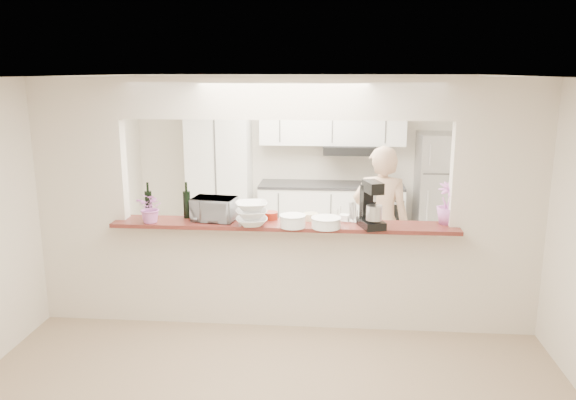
# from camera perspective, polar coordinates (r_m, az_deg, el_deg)

# --- Properties ---
(floor) EXTENTS (6.00, 6.00, 0.00)m
(floor) POSITION_cam_1_polar(r_m,az_deg,el_deg) (5.97, -0.38, -12.35)
(floor) COLOR tan
(floor) RESTS_ON ground
(tile_overlay) EXTENTS (5.00, 2.90, 0.01)m
(tile_overlay) POSITION_cam_1_polar(r_m,az_deg,el_deg) (7.39, 0.71, -7.17)
(tile_overlay) COLOR silver
(tile_overlay) RESTS_ON floor
(partition) EXTENTS (5.00, 0.15, 2.50)m
(partition) POSITION_cam_1_polar(r_m,az_deg,el_deg) (5.50, -0.40, 1.76)
(partition) COLOR silver
(partition) RESTS_ON floor
(bar_counter) EXTENTS (3.40, 0.38, 1.09)m
(bar_counter) POSITION_cam_1_polar(r_m,az_deg,el_deg) (5.74, -0.39, -7.17)
(bar_counter) COLOR silver
(bar_counter) RESTS_ON floor
(kitchen_cabinets) EXTENTS (3.15, 0.62, 2.25)m
(kitchen_cabinets) POSITION_cam_1_polar(r_m,az_deg,el_deg) (8.27, 0.02, 2.00)
(kitchen_cabinets) COLOR silver
(kitchen_cabinets) RESTS_ON floor
(refrigerator) EXTENTS (0.75, 0.70, 1.70)m
(refrigerator) POSITION_cam_1_polar(r_m,az_deg,el_deg) (8.35, 15.46, 0.75)
(refrigerator) COLOR #A4A4A9
(refrigerator) RESTS_ON floor
(flower_left) EXTENTS (0.34, 0.32, 0.30)m
(flower_left) POSITION_cam_1_polar(r_m,az_deg,el_deg) (5.67, -13.74, -0.76)
(flower_left) COLOR pink
(flower_left) RESTS_ON bar_counter
(wine_bottle_a) EXTENTS (0.07, 0.07, 0.36)m
(wine_bottle_a) POSITION_cam_1_polar(r_m,az_deg,el_deg) (5.91, -13.99, -0.34)
(wine_bottle_a) COLOR black
(wine_bottle_a) RESTS_ON bar_counter
(wine_bottle_b) EXTENTS (0.07, 0.07, 0.37)m
(wine_bottle_b) POSITION_cam_1_polar(r_m,az_deg,el_deg) (5.79, -10.24, -0.38)
(wine_bottle_b) COLOR black
(wine_bottle_b) RESTS_ON bar_counter
(toaster_oven) EXTENTS (0.46, 0.34, 0.23)m
(toaster_oven) POSITION_cam_1_polar(r_m,az_deg,el_deg) (5.64, -7.51, -0.92)
(toaster_oven) COLOR #A0A0A5
(toaster_oven) RESTS_ON bar_counter
(serving_bowls) EXTENTS (0.36, 0.36, 0.23)m
(serving_bowls) POSITION_cam_1_polar(r_m,az_deg,el_deg) (5.43, -3.72, -1.44)
(serving_bowls) COLOR white
(serving_bowls) RESTS_ON bar_counter
(plate_stack_a) EXTENTS (0.25, 0.25, 0.12)m
(plate_stack_a) POSITION_cam_1_polar(r_m,az_deg,el_deg) (5.38, 0.48, -2.14)
(plate_stack_a) COLOR white
(plate_stack_a) RESTS_ON bar_counter
(plate_stack_b) EXTENTS (0.29, 0.29, 0.10)m
(plate_stack_b) POSITION_cam_1_polar(r_m,az_deg,el_deg) (5.37, 3.89, -2.30)
(plate_stack_b) COLOR white
(plate_stack_b) RESTS_ON bar_counter
(red_bowl) EXTENTS (0.16, 0.16, 0.07)m
(red_bowl) POSITION_cam_1_polar(r_m,az_deg,el_deg) (5.67, -1.84, -1.59)
(red_bowl) COLOR maroon
(red_bowl) RESTS_ON bar_counter
(tan_bowl) EXTENTS (0.15, 0.15, 0.07)m
(tan_bowl) POSITION_cam_1_polar(r_m,az_deg,el_deg) (5.64, 2.33, -1.70)
(tan_bowl) COLOR tan
(tan_bowl) RESTS_ON bar_counter
(utensil_caddy) EXTENTS (0.24, 0.18, 0.20)m
(utensil_caddy) POSITION_cam_1_polar(r_m,az_deg,el_deg) (5.59, 6.20, -1.36)
(utensil_caddy) COLOR silver
(utensil_caddy) RESTS_ON bar_counter
(stand_mixer) EXTENTS (0.28, 0.35, 0.45)m
(stand_mixer) POSITION_cam_1_polar(r_m,az_deg,el_deg) (5.40, 8.45, -0.67)
(stand_mixer) COLOR black
(stand_mixer) RESTS_ON bar_counter
(flower_right) EXTENTS (0.30, 0.30, 0.41)m
(flower_right) POSITION_cam_1_polar(r_m,az_deg,el_deg) (5.67, 15.96, -0.34)
(flower_right) COLOR #AD69C4
(flower_right) RESTS_ON bar_counter
(person) EXTENTS (0.68, 0.49, 1.75)m
(person) POSITION_cam_1_polar(r_m,az_deg,el_deg) (6.42, 9.37, -2.36)
(person) COLOR tan
(person) RESTS_ON floor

